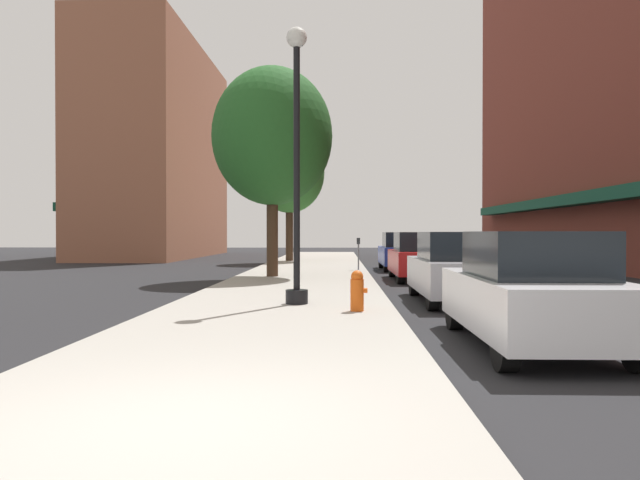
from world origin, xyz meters
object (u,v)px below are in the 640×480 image
at_px(lamppost, 297,160).
at_px(car_silver, 456,268).
at_px(parking_meter_near, 358,250).
at_px(car_red, 419,257).
at_px(car_blue, 402,252).
at_px(tree_mid, 289,173).
at_px(fire_hydrant, 357,290).
at_px(tree_near, 272,137).
at_px(car_white, 531,291).

height_order(lamppost, car_silver, lamppost).
distance_m(parking_meter_near, car_red, 4.50).
height_order(parking_meter_near, car_blue, car_blue).
bearing_deg(lamppost, car_silver, 20.86).
bearing_deg(parking_meter_near, car_blue, 43.77).
height_order(tree_mid, car_silver, tree_mid).
distance_m(fire_hydrant, car_blue, 15.45).
bearing_deg(parking_meter_near, car_red, -64.30).
bearing_deg(tree_mid, car_silver, -74.00).
bearing_deg(tree_near, parking_meter_near, 51.13).
bearing_deg(car_silver, fire_hydrant, -130.78).
bearing_deg(fire_hydrant, car_red, 75.67).
distance_m(fire_hydrant, car_white, 3.94).
relative_size(lamppost, car_silver, 1.37).
bearing_deg(car_red, car_white, -91.31).
bearing_deg(car_white, car_silver, 89.94).
bearing_deg(tree_near, car_blue, 48.54).
distance_m(parking_meter_near, car_silver, 10.99).
xyz_separation_m(fire_hydrant, tree_mid, (-3.05, 21.54, 4.36)).
bearing_deg(lamppost, car_white, -49.80).
relative_size(fire_hydrant, car_white, 0.18).
relative_size(car_white, car_blue, 1.00).
relative_size(tree_near, car_blue, 1.70).
height_order(lamppost, tree_mid, tree_mid).
distance_m(parking_meter_near, tree_near, 6.40).
height_order(fire_hydrant, car_blue, car_blue).
height_order(tree_near, tree_mid, tree_near).
relative_size(parking_meter_near, car_red, 0.30).
xyz_separation_m(lamppost, car_silver, (3.64, 1.39, -2.39)).
height_order(car_red, car_blue, same).
xyz_separation_m(tree_near, tree_mid, (-0.37, 12.02, -0.11)).
bearing_deg(lamppost, parking_meter_near, 82.09).
bearing_deg(car_silver, tree_near, 128.12).
height_order(lamppost, tree_near, tree_near).
height_order(lamppost, car_white, lamppost).
height_order(fire_hydrant, parking_meter_near, parking_meter_near).
distance_m(tree_near, tree_mid, 12.03).
bearing_deg(fire_hydrant, parking_meter_near, 88.13).
xyz_separation_m(fire_hydrant, car_red, (2.39, 9.34, 0.29)).
xyz_separation_m(lamppost, car_blue, (3.64, 14.07, -2.39)).
bearing_deg(tree_mid, tree_near, -88.24).
bearing_deg(parking_meter_near, fire_hydrant, -91.87).
height_order(fire_hydrant, tree_near, tree_near).
distance_m(lamppost, parking_meter_near, 12.52).
bearing_deg(car_white, parking_meter_near, 96.68).
relative_size(parking_meter_near, car_silver, 0.30).
bearing_deg(car_red, parking_meter_near, 114.39).
height_order(parking_meter_near, tree_near, tree_near).
bearing_deg(car_red, car_silver, -91.31).
relative_size(parking_meter_near, car_white, 0.30).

